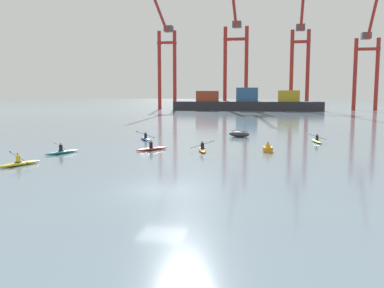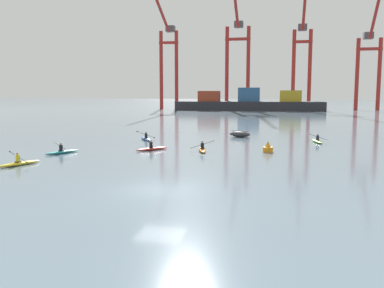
{
  "view_description": "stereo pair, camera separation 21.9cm",
  "coord_description": "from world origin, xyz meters",
  "px_view_note": "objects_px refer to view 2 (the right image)",
  "views": [
    {
      "loc": [
        5.88,
        -21.23,
        5.12
      ],
      "look_at": [
        -1.46,
        15.57,
        0.6
      ],
      "focal_mm": 39.03,
      "sensor_mm": 36.0,
      "label": 1
    },
    {
      "loc": [
        6.1,
        -21.19,
        5.12
      ],
      "look_at": [
        -1.46,
        15.57,
        0.6
      ],
      "focal_mm": 39.03,
      "sensor_mm": 36.0,
      "label": 2
    }
  ],
  "objects_px": {
    "capsized_dinghy": "(240,134)",
    "channel_buoy": "(268,148)",
    "gantry_crane_east_mid": "(302,55)",
    "kayak_yellow": "(19,163)",
    "kayak_blue": "(146,139)",
    "gantry_crane_west": "(168,56)",
    "kayak_orange": "(202,149)",
    "container_barge": "(249,103)",
    "kayak_lime": "(317,141)",
    "kayak_red": "(152,148)",
    "gantry_crane_west_mid": "(237,53)",
    "gantry_crane_east": "(369,58)",
    "kayak_teal": "(62,152)"
  },
  "relations": [
    {
      "from": "gantry_crane_west_mid",
      "to": "kayak_red",
      "type": "xyz_separation_m",
      "value": [
        1.99,
        -100.43,
        -18.04
      ]
    },
    {
      "from": "kayak_lime",
      "to": "kayak_blue",
      "type": "relative_size",
      "value": 1.08
    },
    {
      "from": "container_barge",
      "to": "kayak_blue",
      "type": "height_order",
      "value": "container_barge"
    },
    {
      "from": "kayak_red",
      "to": "gantry_crane_east_mid",
      "type": "bearing_deg",
      "value": 79.96
    },
    {
      "from": "gantry_crane_east_mid",
      "to": "kayak_lime",
      "type": "bearing_deg",
      "value": -91.81
    },
    {
      "from": "kayak_orange",
      "to": "kayak_teal",
      "type": "height_order",
      "value": "kayak_teal"
    },
    {
      "from": "container_barge",
      "to": "kayak_orange",
      "type": "relative_size",
      "value": 13.1
    },
    {
      "from": "kayak_yellow",
      "to": "gantry_crane_east",
      "type": "bearing_deg",
      "value": 68.0
    },
    {
      "from": "gantry_crane_east_mid",
      "to": "container_barge",
      "type": "bearing_deg",
      "value": -147.77
    },
    {
      "from": "container_barge",
      "to": "kayak_lime",
      "type": "bearing_deg",
      "value": -81.27
    },
    {
      "from": "gantry_crane_west",
      "to": "kayak_yellow",
      "type": "height_order",
      "value": "gantry_crane_west"
    },
    {
      "from": "kayak_orange",
      "to": "kayak_lime",
      "type": "height_order",
      "value": "kayak_lime"
    },
    {
      "from": "kayak_teal",
      "to": "gantry_crane_west",
      "type": "bearing_deg",
      "value": 99.88
    },
    {
      "from": "gantry_crane_west_mid",
      "to": "kayak_yellow",
      "type": "bearing_deg",
      "value": -92.6
    },
    {
      "from": "gantry_crane_west",
      "to": "kayak_orange",
      "type": "bearing_deg",
      "value": -73.51
    },
    {
      "from": "gantry_crane_east",
      "to": "kayak_blue",
      "type": "relative_size",
      "value": 11.04
    },
    {
      "from": "container_barge",
      "to": "kayak_yellow",
      "type": "xyz_separation_m",
      "value": [
        -9.43,
        -103.31,
        -2.1
      ]
    },
    {
      "from": "gantry_crane_east_mid",
      "to": "kayak_yellow",
      "type": "height_order",
      "value": "gantry_crane_east_mid"
    },
    {
      "from": "gantry_crane_west",
      "to": "capsized_dinghy",
      "type": "xyz_separation_m",
      "value": [
        32.08,
        -87.94,
        -17.51
      ]
    },
    {
      "from": "kayak_blue",
      "to": "kayak_red",
      "type": "relative_size",
      "value": 1.07
    },
    {
      "from": "container_barge",
      "to": "kayak_lime",
      "type": "xyz_separation_m",
      "value": [
        12.93,
        -84.19,
        -2.1
      ]
    },
    {
      "from": "capsized_dinghy",
      "to": "channel_buoy",
      "type": "bearing_deg",
      "value": -73.83
    },
    {
      "from": "gantry_crane_west",
      "to": "capsized_dinghy",
      "type": "relative_size",
      "value": 12.53
    },
    {
      "from": "gantry_crane_east",
      "to": "kayak_red",
      "type": "relative_size",
      "value": 11.81
    },
    {
      "from": "kayak_lime",
      "to": "container_barge",
      "type": "bearing_deg",
      "value": 98.73
    },
    {
      "from": "channel_buoy",
      "to": "gantry_crane_east_mid",
      "type": "bearing_deg",
      "value": 85.58
    },
    {
      "from": "container_barge",
      "to": "channel_buoy",
      "type": "bearing_deg",
      "value": -85.08
    },
    {
      "from": "kayak_orange",
      "to": "capsized_dinghy",
      "type": "bearing_deg",
      "value": 80.43
    },
    {
      "from": "container_barge",
      "to": "kayak_teal",
      "type": "height_order",
      "value": "container_barge"
    },
    {
      "from": "gantry_crane_east",
      "to": "kayak_red",
      "type": "height_order",
      "value": "gantry_crane_east"
    },
    {
      "from": "channel_buoy",
      "to": "kayak_teal",
      "type": "xyz_separation_m",
      "value": [
        -17.4,
        -4.54,
        -0.19
      ]
    },
    {
      "from": "gantry_crane_east_mid",
      "to": "kayak_orange",
      "type": "xyz_separation_m",
      "value": [
        -13.72,
        -103.31,
        -17.34
      ]
    },
    {
      "from": "gantry_crane_west",
      "to": "kayak_lime",
      "type": "relative_size",
      "value": 10.19
    },
    {
      "from": "container_barge",
      "to": "kayak_lime",
      "type": "relative_size",
      "value": 13.07
    },
    {
      "from": "gantry_crane_west",
      "to": "kayak_blue",
      "type": "height_order",
      "value": "gantry_crane_west"
    },
    {
      "from": "container_barge",
      "to": "gantry_crane_east",
      "type": "distance_m",
      "value": 39.54
    },
    {
      "from": "channel_buoy",
      "to": "kayak_yellow",
      "type": "bearing_deg",
      "value": -148.53
    },
    {
      "from": "kayak_red",
      "to": "kayak_teal",
      "type": "distance_m",
      "value": 7.86
    },
    {
      "from": "gantry_crane_west",
      "to": "kayak_orange",
      "type": "xyz_separation_m",
      "value": [
        29.88,
        -100.96,
        -17.69
      ]
    },
    {
      "from": "gantry_crane_east_mid",
      "to": "capsized_dinghy",
      "type": "xyz_separation_m",
      "value": [
        -11.53,
        -90.29,
        -17.16
      ]
    },
    {
      "from": "gantry_crane_west",
      "to": "gantry_crane_west_mid",
      "type": "relative_size",
      "value": 0.96
    },
    {
      "from": "kayak_lime",
      "to": "kayak_red",
      "type": "distance_m",
      "value": 18.02
    },
    {
      "from": "gantry_crane_west_mid",
      "to": "channel_buoy",
      "type": "relative_size",
      "value": 36.77
    },
    {
      "from": "capsized_dinghy",
      "to": "kayak_blue",
      "type": "distance_m",
      "value": 11.32
    },
    {
      "from": "kayak_lime",
      "to": "kayak_red",
      "type": "bearing_deg",
      "value": -148.52
    },
    {
      "from": "gantry_crane_west_mid",
      "to": "kayak_blue",
      "type": "xyz_separation_m",
      "value": [
        -1.16,
        -92.45,
        -18.04
      ]
    },
    {
      "from": "channel_buoy",
      "to": "gantry_crane_west_mid",
      "type": "bearing_deg",
      "value": 97.1
    },
    {
      "from": "gantry_crane_west_mid",
      "to": "channel_buoy",
      "type": "bearing_deg",
      "value": -82.9
    },
    {
      "from": "channel_buoy",
      "to": "kayak_blue",
      "type": "height_order",
      "value": "kayak_blue"
    },
    {
      "from": "gantry_crane_west",
      "to": "gantry_crane_east_mid",
      "type": "bearing_deg",
      "value": 3.08
    }
  ]
}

